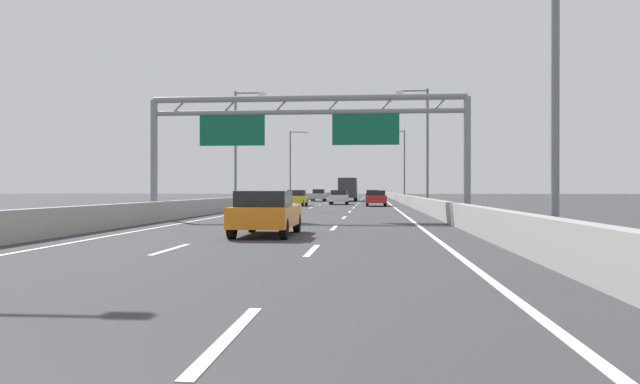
# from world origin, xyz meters

# --- Properties ---
(ground_plane) EXTENTS (260.00, 260.00, 0.00)m
(ground_plane) POSITION_xyz_m (0.00, 100.00, 0.00)
(ground_plane) COLOR #38383A
(lane_dash_left_1) EXTENTS (0.16, 3.00, 0.01)m
(lane_dash_left_1) POSITION_xyz_m (-1.80, 12.50, 0.01)
(lane_dash_left_1) COLOR white
(lane_dash_left_1) RESTS_ON ground_plane
(lane_dash_left_2) EXTENTS (0.16, 3.00, 0.01)m
(lane_dash_left_2) POSITION_xyz_m (-1.80, 21.50, 0.01)
(lane_dash_left_2) COLOR white
(lane_dash_left_2) RESTS_ON ground_plane
(lane_dash_left_3) EXTENTS (0.16, 3.00, 0.01)m
(lane_dash_left_3) POSITION_xyz_m (-1.80, 30.50, 0.01)
(lane_dash_left_3) COLOR white
(lane_dash_left_3) RESTS_ON ground_plane
(lane_dash_left_4) EXTENTS (0.16, 3.00, 0.01)m
(lane_dash_left_4) POSITION_xyz_m (-1.80, 39.50, 0.01)
(lane_dash_left_4) COLOR white
(lane_dash_left_4) RESTS_ON ground_plane
(lane_dash_left_5) EXTENTS (0.16, 3.00, 0.01)m
(lane_dash_left_5) POSITION_xyz_m (-1.80, 48.50, 0.01)
(lane_dash_left_5) COLOR white
(lane_dash_left_5) RESTS_ON ground_plane
(lane_dash_left_6) EXTENTS (0.16, 3.00, 0.01)m
(lane_dash_left_6) POSITION_xyz_m (-1.80, 57.50, 0.01)
(lane_dash_left_6) COLOR white
(lane_dash_left_6) RESTS_ON ground_plane
(lane_dash_left_7) EXTENTS (0.16, 3.00, 0.01)m
(lane_dash_left_7) POSITION_xyz_m (-1.80, 66.50, 0.01)
(lane_dash_left_7) COLOR white
(lane_dash_left_7) RESTS_ON ground_plane
(lane_dash_left_8) EXTENTS (0.16, 3.00, 0.01)m
(lane_dash_left_8) POSITION_xyz_m (-1.80, 75.50, 0.01)
(lane_dash_left_8) COLOR white
(lane_dash_left_8) RESTS_ON ground_plane
(lane_dash_left_9) EXTENTS (0.16, 3.00, 0.01)m
(lane_dash_left_9) POSITION_xyz_m (-1.80, 84.50, 0.01)
(lane_dash_left_9) COLOR white
(lane_dash_left_9) RESTS_ON ground_plane
(lane_dash_left_10) EXTENTS (0.16, 3.00, 0.01)m
(lane_dash_left_10) POSITION_xyz_m (-1.80, 93.50, 0.01)
(lane_dash_left_10) COLOR white
(lane_dash_left_10) RESTS_ON ground_plane
(lane_dash_left_11) EXTENTS (0.16, 3.00, 0.01)m
(lane_dash_left_11) POSITION_xyz_m (-1.80, 102.50, 0.01)
(lane_dash_left_11) COLOR white
(lane_dash_left_11) RESTS_ON ground_plane
(lane_dash_left_12) EXTENTS (0.16, 3.00, 0.01)m
(lane_dash_left_12) POSITION_xyz_m (-1.80, 111.50, 0.01)
(lane_dash_left_12) COLOR white
(lane_dash_left_12) RESTS_ON ground_plane
(lane_dash_left_13) EXTENTS (0.16, 3.00, 0.01)m
(lane_dash_left_13) POSITION_xyz_m (-1.80, 120.50, 0.01)
(lane_dash_left_13) COLOR white
(lane_dash_left_13) RESTS_ON ground_plane
(lane_dash_left_14) EXTENTS (0.16, 3.00, 0.01)m
(lane_dash_left_14) POSITION_xyz_m (-1.80, 129.50, 0.01)
(lane_dash_left_14) COLOR white
(lane_dash_left_14) RESTS_ON ground_plane
(lane_dash_left_15) EXTENTS (0.16, 3.00, 0.01)m
(lane_dash_left_15) POSITION_xyz_m (-1.80, 138.50, 0.01)
(lane_dash_left_15) COLOR white
(lane_dash_left_15) RESTS_ON ground_plane
(lane_dash_left_16) EXTENTS (0.16, 3.00, 0.01)m
(lane_dash_left_16) POSITION_xyz_m (-1.80, 147.50, 0.01)
(lane_dash_left_16) COLOR white
(lane_dash_left_16) RESTS_ON ground_plane
(lane_dash_left_17) EXTENTS (0.16, 3.00, 0.01)m
(lane_dash_left_17) POSITION_xyz_m (-1.80, 156.50, 0.01)
(lane_dash_left_17) COLOR white
(lane_dash_left_17) RESTS_ON ground_plane
(lane_dash_right_0) EXTENTS (0.16, 3.00, 0.01)m
(lane_dash_right_0) POSITION_xyz_m (1.80, 3.50, 0.01)
(lane_dash_right_0) COLOR white
(lane_dash_right_0) RESTS_ON ground_plane
(lane_dash_right_1) EXTENTS (0.16, 3.00, 0.01)m
(lane_dash_right_1) POSITION_xyz_m (1.80, 12.50, 0.01)
(lane_dash_right_1) COLOR white
(lane_dash_right_1) RESTS_ON ground_plane
(lane_dash_right_2) EXTENTS (0.16, 3.00, 0.01)m
(lane_dash_right_2) POSITION_xyz_m (1.80, 21.50, 0.01)
(lane_dash_right_2) COLOR white
(lane_dash_right_2) RESTS_ON ground_plane
(lane_dash_right_3) EXTENTS (0.16, 3.00, 0.01)m
(lane_dash_right_3) POSITION_xyz_m (1.80, 30.50, 0.01)
(lane_dash_right_3) COLOR white
(lane_dash_right_3) RESTS_ON ground_plane
(lane_dash_right_4) EXTENTS (0.16, 3.00, 0.01)m
(lane_dash_right_4) POSITION_xyz_m (1.80, 39.50, 0.01)
(lane_dash_right_4) COLOR white
(lane_dash_right_4) RESTS_ON ground_plane
(lane_dash_right_5) EXTENTS (0.16, 3.00, 0.01)m
(lane_dash_right_5) POSITION_xyz_m (1.80, 48.50, 0.01)
(lane_dash_right_5) COLOR white
(lane_dash_right_5) RESTS_ON ground_plane
(lane_dash_right_6) EXTENTS (0.16, 3.00, 0.01)m
(lane_dash_right_6) POSITION_xyz_m (1.80, 57.50, 0.01)
(lane_dash_right_6) COLOR white
(lane_dash_right_6) RESTS_ON ground_plane
(lane_dash_right_7) EXTENTS (0.16, 3.00, 0.01)m
(lane_dash_right_7) POSITION_xyz_m (1.80, 66.50, 0.01)
(lane_dash_right_7) COLOR white
(lane_dash_right_7) RESTS_ON ground_plane
(lane_dash_right_8) EXTENTS (0.16, 3.00, 0.01)m
(lane_dash_right_8) POSITION_xyz_m (1.80, 75.50, 0.01)
(lane_dash_right_8) COLOR white
(lane_dash_right_8) RESTS_ON ground_plane
(lane_dash_right_9) EXTENTS (0.16, 3.00, 0.01)m
(lane_dash_right_9) POSITION_xyz_m (1.80, 84.50, 0.01)
(lane_dash_right_9) COLOR white
(lane_dash_right_9) RESTS_ON ground_plane
(lane_dash_right_10) EXTENTS (0.16, 3.00, 0.01)m
(lane_dash_right_10) POSITION_xyz_m (1.80, 93.50, 0.01)
(lane_dash_right_10) COLOR white
(lane_dash_right_10) RESTS_ON ground_plane
(lane_dash_right_11) EXTENTS (0.16, 3.00, 0.01)m
(lane_dash_right_11) POSITION_xyz_m (1.80, 102.50, 0.01)
(lane_dash_right_11) COLOR white
(lane_dash_right_11) RESTS_ON ground_plane
(lane_dash_right_12) EXTENTS (0.16, 3.00, 0.01)m
(lane_dash_right_12) POSITION_xyz_m (1.80, 111.50, 0.01)
(lane_dash_right_12) COLOR white
(lane_dash_right_12) RESTS_ON ground_plane
(lane_dash_right_13) EXTENTS (0.16, 3.00, 0.01)m
(lane_dash_right_13) POSITION_xyz_m (1.80, 120.50, 0.01)
(lane_dash_right_13) COLOR white
(lane_dash_right_13) RESTS_ON ground_plane
(lane_dash_right_14) EXTENTS (0.16, 3.00, 0.01)m
(lane_dash_right_14) POSITION_xyz_m (1.80, 129.50, 0.01)
(lane_dash_right_14) COLOR white
(lane_dash_right_14) RESTS_ON ground_plane
(lane_dash_right_15) EXTENTS (0.16, 3.00, 0.01)m
(lane_dash_right_15) POSITION_xyz_m (1.80, 138.50, 0.01)
(lane_dash_right_15) COLOR white
(lane_dash_right_15) RESTS_ON ground_plane
(lane_dash_right_16) EXTENTS (0.16, 3.00, 0.01)m
(lane_dash_right_16) POSITION_xyz_m (1.80, 147.50, 0.01)
(lane_dash_right_16) COLOR white
(lane_dash_right_16) RESTS_ON ground_plane
(lane_dash_right_17) EXTENTS (0.16, 3.00, 0.01)m
(lane_dash_right_17) POSITION_xyz_m (1.80, 156.50, 0.01)
(lane_dash_right_17) COLOR white
(lane_dash_right_17) RESTS_ON ground_plane
(edge_line_left) EXTENTS (0.16, 176.00, 0.01)m
(edge_line_left) POSITION_xyz_m (-5.25, 88.00, 0.01)
(edge_line_left) COLOR white
(edge_line_left) RESTS_ON ground_plane
(edge_line_right) EXTENTS (0.16, 176.00, 0.01)m
(edge_line_right) POSITION_xyz_m (5.25, 88.00, 0.01)
(edge_line_right) COLOR white
(edge_line_right) RESTS_ON ground_plane
(barrier_left) EXTENTS (0.45, 220.00, 0.95)m
(barrier_left) POSITION_xyz_m (-6.90, 110.00, 0.47)
(barrier_left) COLOR #9E9E99
(barrier_left) RESTS_ON ground_plane
(barrier_right) EXTENTS (0.45, 220.00, 0.95)m
(barrier_right) POSITION_xyz_m (6.90, 110.00, 0.47)
(barrier_right) COLOR #9E9E99
(barrier_right) RESTS_ON ground_plane
(sign_gantry) EXTENTS (16.49, 0.36, 6.36)m
(sign_gantry) POSITION_xyz_m (-0.11, 28.60, 4.82)
(sign_gantry) COLOR gray
(sign_gantry) RESTS_ON ground_plane
(streetlamp_right_near) EXTENTS (2.58, 0.28, 9.50)m
(streetlamp_right_near) POSITION_xyz_m (7.47, 12.57, 5.40)
(streetlamp_right_near) COLOR slate
(streetlamp_right_near) RESTS_ON ground_plane
(streetlamp_left_mid) EXTENTS (2.58, 0.28, 9.50)m
(streetlamp_left_mid) POSITION_xyz_m (-7.47, 46.36, 5.40)
(streetlamp_left_mid) COLOR slate
(streetlamp_left_mid) RESTS_ON ground_plane
(streetlamp_right_mid) EXTENTS (2.58, 0.28, 9.50)m
(streetlamp_right_mid) POSITION_xyz_m (7.47, 46.36, 5.40)
(streetlamp_right_mid) COLOR slate
(streetlamp_right_mid) RESTS_ON ground_plane
(streetlamp_left_far) EXTENTS (2.58, 0.28, 9.50)m
(streetlamp_left_far) POSITION_xyz_m (-7.47, 80.15, 5.40)
(streetlamp_left_far) COLOR slate
(streetlamp_left_far) RESTS_ON ground_plane
(streetlamp_right_far) EXTENTS (2.58, 0.28, 9.50)m
(streetlamp_right_far) POSITION_xyz_m (7.47, 80.15, 5.40)
(streetlamp_right_far) COLOR slate
(streetlamp_right_far) RESTS_ON ground_plane
(black_car) EXTENTS (1.89, 4.69, 1.48)m
(black_car) POSITION_xyz_m (3.42, 87.23, 0.75)
(black_car) COLOR black
(black_car) RESTS_ON ground_plane
(orange_car) EXTENTS (1.84, 4.34, 1.48)m
(orange_car) POSITION_xyz_m (-0.19, 17.36, 0.76)
(orange_car) COLOR orange
(orange_car) RESTS_ON ground_plane
(red_car) EXTENTS (1.86, 4.64, 1.46)m
(red_car) POSITION_xyz_m (3.73, 54.59, 0.76)
(red_car) COLOR red
(red_car) RESTS_ON ground_plane
(silver_car) EXTENTS (1.73, 4.48, 1.58)m
(silver_car) POSITION_xyz_m (-3.67, 78.56, 0.79)
(silver_car) COLOR #A8ADB2
(silver_car) RESTS_ON ground_plane
(yellow_car) EXTENTS (1.71, 4.51, 1.48)m
(yellow_car) POSITION_xyz_m (-3.71, 54.41, 0.76)
(yellow_car) COLOR yellow
(yellow_car) RESTS_ON ground_plane
(white_car) EXTENTS (1.81, 4.12, 1.48)m
(white_car) POSITION_xyz_m (-0.03, 60.47, 0.75)
(white_car) COLOR silver
(white_car) RESTS_ON ground_plane
(box_truck) EXTENTS (2.30, 8.52, 3.06)m
(box_truck) POSITION_xyz_m (0.16, 79.79, 1.67)
(box_truck) COLOR #194799
(box_truck) RESTS_ON ground_plane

